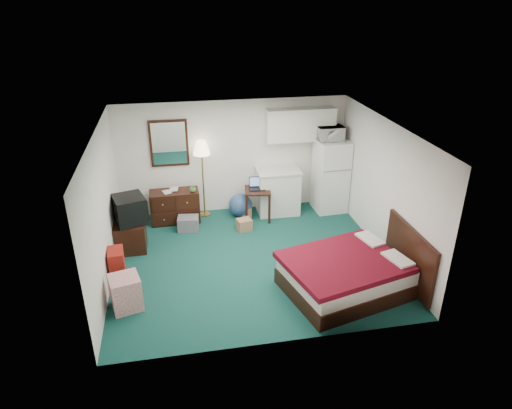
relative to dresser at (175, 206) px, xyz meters
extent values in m
cube|color=#114141|center=(1.33, -1.85, -0.35)|extent=(5.00, 4.50, 0.01)
cube|color=silver|center=(1.33, -1.85, 2.15)|extent=(5.00, 4.50, 0.01)
cube|color=silver|center=(1.33, 0.40, 0.90)|extent=(5.00, 0.01, 2.50)
cube|color=silver|center=(1.33, -4.10, 0.90)|extent=(5.00, 0.01, 2.50)
cube|color=silver|center=(-1.17, -1.85, 0.90)|extent=(0.01, 4.50, 2.50)
cube|color=silver|center=(3.83, -1.85, 0.90)|extent=(0.01, 4.50, 2.50)
sphere|color=navy|center=(1.42, -0.01, -0.09)|extent=(0.64, 0.64, 0.52)
imported|color=white|center=(3.38, 0.00, 1.47)|extent=(0.57, 0.34, 0.38)
imported|color=#8C7359|center=(-0.22, -0.05, 0.46)|extent=(0.15, 0.07, 0.22)
imported|color=#8C7359|center=(-0.09, 0.10, 0.47)|extent=(0.18, 0.05, 0.24)
imported|color=#599546|center=(0.40, -0.09, 0.42)|extent=(0.16, 0.14, 0.13)
camera|label=1|loc=(0.08, -9.01, 4.21)|focal=32.00mm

